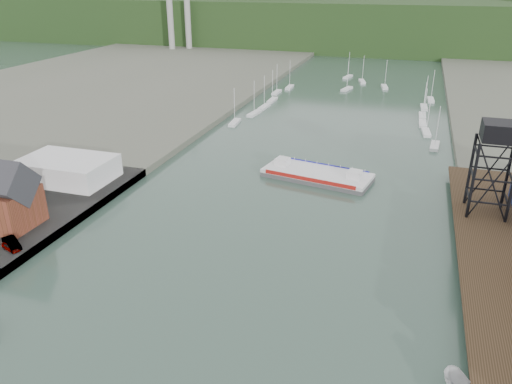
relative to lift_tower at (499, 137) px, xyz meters
The scene contains 8 objects.
east_pier 19.03m from the lift_tower, 81.25° to the right, with size 14.00×70.00×2.45m.
white_shed 80.28m from the lift_tower, behind, with size 18.00×12.00×4.50m, color silver.
lift_tower is the anchor object (origin of this frame).
marina_sailboats 89.04m from the lift_tower, 113.46° to the left, with size 57.71×92.65×0.90m.
distant_hills 246.51m from the lift_tower, 99.10° to the left, with size 500.00×120.00×80.00m.
chain_ferry 36.69m from the lift_tower, 159.80° to the left, with size 23.83×12.98×3.25m.
car_west_a 78.72m from the lift_tower, 153.46° to the right, with size 1.40×3.49×1.19m, color #999999.
car_west_b 78.79m from the lift_tower, 154.04° to the right, with size 1.60×4.57×1.51m, color #999999.
Camera 1 is at (20.90, -28.04, 40.08)m, focal length 35.00 mm.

